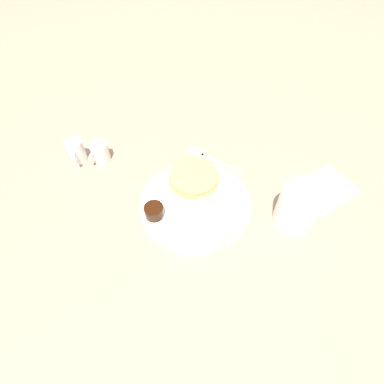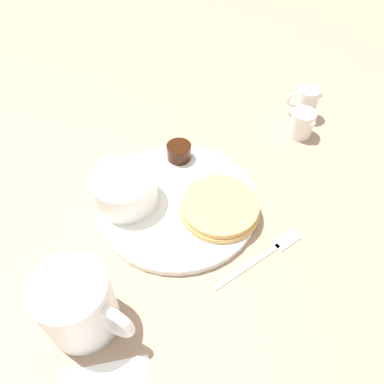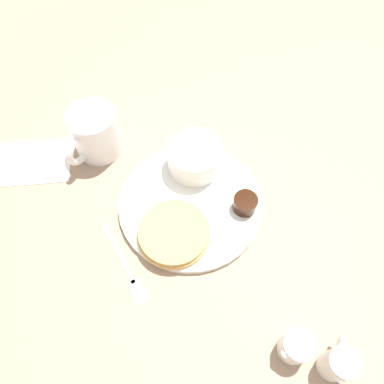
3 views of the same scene
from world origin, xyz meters
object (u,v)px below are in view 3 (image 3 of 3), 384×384
coffee_mug (95,134)px  creamer_pitcher_far (338,364)px  creamer_pitcher_near (296,347)px  fork (128,272)px  bowl (194,157)px  plate (190,204)px

coffee_mug → creamer_pitcher_far: size_ratio=1.73×
creamer_pitcher_near → fork: creamer_pitcher_near is taller
fork → coffee_mug: bearing=99.2°
coffee_mug → fork: bearing=-80.8°
bowl → fork: (-0.13, -0.18, -0.04)m
plate → bowl: bowl is taller
creamer_pitcher_far → fork: (-0.28, 0.18, -0.03)m
bowl → creamer_pitcher_near: (0.10, -0.33, -0.01)m
coffee_mug → creamer_pitcher_near: size_ratio=1.76×
plate → creamer_pitcher_far: 0.33m
coffee_mug → creamer_pitcher_near: coffee_mug is taller
coffee_mug → fork: 0.26m
plate → creamer_pitcher_near: (0.11, -0.25, 0.02)m
creamer_pitcher_near → fork: size_ratio=0.42×
creamer_pitcher_near → plate: bearing=114.2°
plate → bowl: bearing=76.5°
plate → creamer_pitcher_far: creamer_pitcher_far is taller
plate → creamer_pitcher_near: bearing=-65.8°
bowl → creamer_pitcher_near: bearing=-73.8°
plate → coffee_mug: bearing=136.6°
fork → plate: bearing=42.7°
plate → bowl: (0.02, 0.08, 0.03)m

